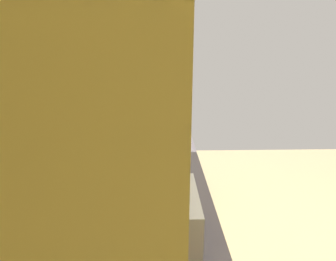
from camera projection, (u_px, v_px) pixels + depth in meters
wall_back at (104, 137)px, 1.86m from camera, size 4.16×0.12×2.69m
upper_cabinets at (131, 69)px, 1.36m from camera, size 2.36×0.32×0.70m
oven_range at (161, 163)px, 3.63m from camera, size 0.66×0.63×1.10m
microwave at (160, 218)px, 1.50m from camera, size 0.45×0.39×0.28m
kettle at (177, 161)px, 2.34m from camera, size 0.20×0.15×0.19m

